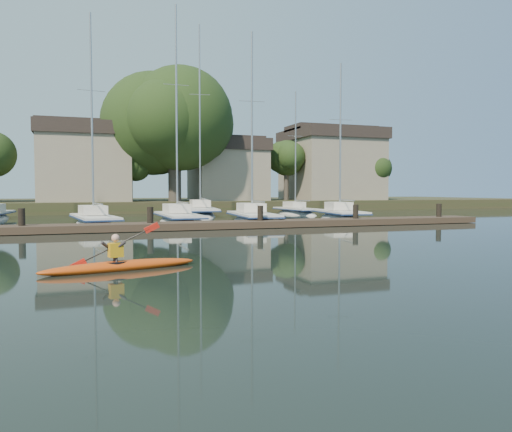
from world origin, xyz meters
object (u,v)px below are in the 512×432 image
object	(u,v)px
dock	(207,225)
sailboat_3	(253,226)
sailboat_6	(201,218)
kayak	(120,264)
sailboat_2	(178,226)
sailboat_7	(296,216)
sailboat_1	(94,229)
sailboat_4	(341,222)

from	to	relation	value
dock	sailboat_3	size ratio (longest dim) A/B	2.57
sailboat_6	kayak	bearing A→B (deg)	-99.89
sailboat_2	sailboat_7	world-z (taller)	sailboat_2
sailboat_1	sailboat_2	size ratio (longest dim) A/B	0.91
dock	sailboat_1	size ratio (longest dim) A/B	2.53
sailboat_6	sailboat_4	bearing A→B (deg)	-40.45
sailboat_2	sailboat_4	world-z (taller)	sailboat_2
sailboat_2	sailboat_7	distance (m)	13.91
sailboat_3	sailboat_4	world-z (taller)	sailboat_3
sailboat_7	sailboat_3	bearing A→B (deg)	-129.64
sailboat_4	dock	bearing A→B (deg)	-146.90
dock	sailboat_2	size ratio (longest dim) A/B	2.31
dock	sailboat_4	bearing A→B (deg)	24.59
kayak	sailboat_3	bearing A→B (deg)	47.20
sailboat_1	sailboat_2	xyz separation A→B (m)	(4.98, 0.53, -0.00)
sailboat_3	sailboat_4	distance (m)	6.97
sailboat_3	sailboat_7	size ratio (longest dim) A/B	1.15
kayak	sailboat_4	xyz separation A→B (m)	(16.12, 17.54, -0.36)
kayak	sailboat_6	xyz separation A→B (m)	(8.18, 26.30, -0.35)
sailboat_6	sailboat_3	bearing A→B (deg)	-76.50
kayak	sailboat_6	bearing A→B (deg)	59.36
sailboat_1	sailboat_6	size ratio (longest dim) A/B	0.81
sailboat_4	sailboat_7	distance (m)	7.87
sailboat_1	sailboat_6	xyz separation A→B (m)	(8.42, 9.25, -0.01)
sailboat_1	kayak	bearing A→B (deg)	-96.60
sailboat_3	kayak	bearing A→B (deg)	-114.03
dock	sailboat_4	world-z (taller)	sailboat_4
sailboat_2	sailboat_6	world-z (taller)	sailboat_6
sailboat_1	sailboat_7	distance (m)	18.48
kayak	sailboat_6	distance (m)	27.55
kayak	dock	world-z (taller)	kayak
sailboat_2	sailboat_3	world-z (taller)	sailboat_2
sailboat_4	sailboat_7	size ratio (longest dim) A/B	1.06
kayak	sailboat_3	world-z (taller)	sailboat_3
sailboat_3	sailboat_6	world-z (taller)	sailboat_6
sailboat_2	sailboat_3	distance (m)	4.66
sailboat_4	sailboat_6	bearing A→B (deg)	140.67
kayak	sailboat_4	world-z (taller)	sailboat_4
sailboat_3	sailboat_6	distance (m)	9.98
sailboat_3	dock	bearing A→B (deg)	-130.37
sailboat_4	sailboat_1	bearing A→B (deg)	-169.78
sailboat_3	sailboat_4	size ratio (longest dim) A/B	1.09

